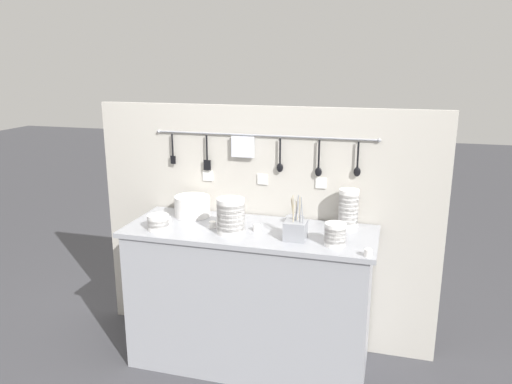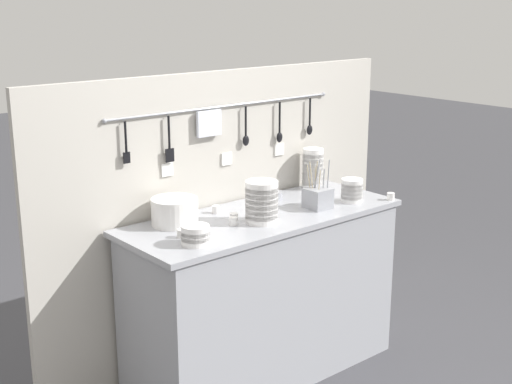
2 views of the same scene
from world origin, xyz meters
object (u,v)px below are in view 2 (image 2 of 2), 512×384
(plate_stack, at_px, (175,211))
(bowl_stack_nested_right, at_px, (313,168))
(bowl_stack_tall_left, at_px, (262,202))
(cup_edge_far, at_px, (216,209))
(steel_mixing_bowl, at_px, (272,195))
(cup_beside_plates, at_px, (181,233))
(bowl_stack_back_corner, at_px, (195,235))
(cup_mid_row, at_px, (272,210))
(cutlery_caddy, at_px, (318,198))
(cup_back_right, at_px, (234,217))
(cup_back_left, at_px, (233,221))
(bowl_stack_short_front, at_px, (352,190))
(cup_edge_near, at_px, (391,196))

(plate_stack, bearing_deg, bowl_stack_nested_right, 3.14)
(bowl_stack_tall_left, relative_size, cup_edge_far, 5.04)
(steel_mixing_bowl, bearing_deg, cup_beside_plates, -163.43)
(bowl_stack_back_corner, distance_m, cup_mid_row, 0.61)
(cutlery_caddy, relative_size, cup_mid_row, 6.35)
(bowl_stack_tall_left, distance_m, steel_mixing_bowl, 0.46)
(steel_mixing_bowl, relative_size, cutlery_caddy, 0.44)
(cup_back_right, xyz_separation_m, cup_back_left, (-0.04, -0.05, 0.00))
(cup_back_right, height_order, cup_back_left, same)
(cup_back_right, bearing_deg, cup_edge_far, 85.29)
(cup_beside_plates, bearing_deg, steel_mixing_bowl, 16.57)
(plate_stack, distance_m, cup_back_right, 0.31)
(cup_mid_row, relative_size, cup_back_left, 1.00)
(bowl_stack_short_front, distance_m, cup_mid_row, 0.51)
(cup_beside_plates, bearing_deg, bowl_stack_nested_right, 12.34)
(cup_beside_plates, bearing_deg, bowl_stack_short_front, -5.57)
(cup_edge_near, bearing_deg, cup_back_left, 167.34)
(cup_back_right, height_order, cup_beside_plates, same)
(cutlery_caddy, height_order, cup_edge_near, cutlery_caddy)
(steel_mixing_bowl, bearing_deg, cup_back_right, -155.84)
(bowl_stack_nested_right, bearing_deg, cup_back_left, -162.52)
(bowl_stack_short_front, distance_m, steel_mixing_bowl, 0.46)
(bowl_stack_back_corner, height_order, cup_back_right, bowl_stack_back_corner)
(cup_edge_near, bearing_deg, cutlery_caddy, 159.80)
(cutlery_caddy, distance_m, cup_edge_near, 0.46)
(bowl_stack_short_front, bearing_deg, plate_stack, 163.45)
(steel_mixing_bowl, height_order, cup_beside_plates, cup_beside_plates)
(steel_mixing_bowl, distance_m, cutlery_caddy, 0.31)
(cup_mid_row, relative_size, cup_edge_near, 1.00)
(bowl_stack_tall_left, distance_m, cup_beside_plates, 0.47)
(cutlery_caddy, distance_m, cup_edge_far, 0.56)
(bowl_stack_tall_left, bearing_deg, cup_edge_far, 106.64)
(bowl_stack_back_corner, bearing_deg, cup_edge_near, -4.59)
(plate_stack, relative_size, cup_back_left, 5.50)
(cup_edge_far, height_order, cup_mid_row, same)
(bowl_stack_nested_right, bearing_deg, cup_edge_far, -177.27)
(bowl_stack_tall_left, height_order, cup_mid_row, bowl_stack_tall_left)
(cutlery_caddy, distance_m, cup_mid_row, 0.27)
(cup_edge_near, relative_size, cup_back_left, 1.00)
(cup_beside_plates, bearing_deg, bowl_stack_tall_left, -8.47)
(bowl_stack_nested_right, distance_m, bowl_stack_back_corner, 1.19)
(bowl_stack_short_front, bearing_deg, cup_back_right, 168.73)
(cup_mid_row, distance_m, cup_back_left, 0.28)
(cutlery_caddy, distance_m, cup_back_right, 0.51)
(steel_mixing_bowl, relative_size, cup_back_right, 2.81)
(cup_back_right, relative_size, cup_edge_near, 1.00)
(cup_back_right, relative_size, cup_beside_plates, 1.00)
(bowl_stack_back_corner, relative_size, cup_beside_plates, 3.10)
(bowl_stack_back_corner, relative_size, cup_mid_row, 3.10)
(bowl_stack_nested_right, xyz_separation_m, cup_back_left, (-0.82, -0.26, -0.10))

